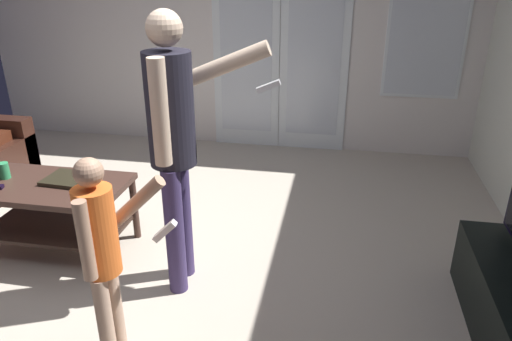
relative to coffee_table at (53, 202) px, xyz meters
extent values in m
cube|color=#BFB2A0|center=(0.63, -0.21, -0.38)|extent=(5.39, 5.33, 0.02)
cube|color=silver|center=(0.63, 2.42, 0.91)|extent=(5.39, 0.06, 2.57)
cube|color=white|center=(0.88, 2.38, 0.64)|extent=(0.71, 0.02, 2.09)
cube|color=silver|center=(0.88, 2.37, 0.69)|extent=(0.55, 0.01, 1.79)
cube|color=white|center=(1.60, 2.38, 0.64)|extent=(0.71, 0.02, 2.09)
cube|color=silver|center=(1.60, 2.37, 0.69)|extent=(0.55, 0.01, 1.79)
cube|color=white|center=(2.67, 2.38, 0.90)|extent=(0.76, 0.02, 1.29)
cube|color=silver|center=(2.67, 2.37, 0.90)|extent=(0.70, 0.01, 1.23)
cube|color=#3E2820|center=(0.00, 0.00, 0.12)|extent=(1.02, 0.58, 0.04)
cube|color=#31211A|center=(0.00, 0.00, -0.19)|extent=(0.94, 0.50, 0.02)
cylinder|color=#3E2820|center=(0.48, -0.26, -0.14)|extent=(0.05, 0.05, 0.47)
cylinder|color=#3E2820|center=(-0.48, 0.26, -0.14)|extent=(0.05, 0.05, 0.47)
cylinder|color=#3E2820|center=(0.48, 0.26, -0.14)|extent=(0.05, 0.05, 0.47)
cylinder|color=#3D305B|center=(0.99, -0.28, 0.04)|extent=(0.11, 0.11, 0.82)
cylinder|color=#3D305B|center=(0.97, -0.11, 0.04)|extent=(0.11, 0.11, 0.82)
cylinder|color=#21202B|center=(0.98, -0.20, 0.77)|extent=(0.27, 0.27, 0.64)
sphere|color=beige|center=(0.98, -0.20, 1.21)|extent=(0.20, 0.20, 0.20)
cylinder|color=beige|center=(0.99, -0.38, 0.80)|extent=(0.09, 0.09, 0.57)
cylinder|color=beige|center=(1.23, 0.00, 0.98)|extent=(0.57, 0.13, 0.30)
cube|color=white|center=(1.50, 0.02, 0.87)|extent=(0.14, 0.05, 0.08)
cylinder|color=tan|center=(0.87, -0.97, -0.10)|extent=(0.08, 0.08, 0.55)
cylinder|color=tan|center=(0.86, -0.85, -0.10)|extent=(0.08, 0.08, 0.55)
cylinder|color=orange|center=(0.86, -0.91, 0.39)|extent=(0.18, 0.18, 0.43)
sphere|color=tan|center=(0.86, -0.91, 0.69)|extent=(0.13, 0.13, 0.13)
cylinder|color=tan|center=(0.87, -1.03, 0.42)|extent=(0.06, 0.06, 0.38)
cylinder|color=tan|center=(0.99, -0.78, 0.48)|extent=(0.32, 0.09, 0.31)
cube|color=white|center=(1.13, -0.77, 0.34)|extent=(0.12, 0.05, 0.12)
cube|color=black|center=(0.10, 0.07, 0.15)|extent=(0.32, 0.28, 0.03)
cylinder|color=#2F8C54|center=(-0.35, 0.03, 0.20)|extent=(0.07, 0.07, 0.11)
camera|label=1|loc=(1.91, -2.62, 1.51)|focal=33.53mm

